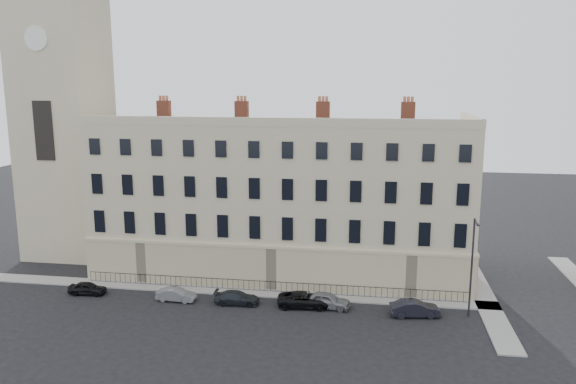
{
  "coord_description": "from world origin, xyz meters",
  "views": [
    {
      "loc": [
        3.04,
        -42.16,
        18.91
      ],
      "look_at": [
        -5.09,
        10.0,
        8.45
      ],
      "focal_mm": 35.0,
      "sensor_mm": 36.0,
      "label": 1
    }
  ],
  "objects_px": {
    "car_b": "(176,295)",
    "car_e": "(327,300)",
    "car_a": "(88,288)",
    "car_f": "(415,308)",
    "streetlamp": "(472,263)",
    "car_c": "(237,298)",
    "car_d": "(304,300)"
  },
  "relations": [
    {
      "from": "car_b",
      "to": "car_d",
      "type": "height_order",
      "value": "car_d"
    },
    {
      "from": "streetlamp",
      "to": "car_d",
      "type": "bearing_deg",
      "value": 179.77
    },
    {
      "from": "car_b",
      "to": "car_c",
      "type": "xyz_separation_m",
      "value": [
        5.43,
        0.12,
        0.0
      ]
    },
    {
      "from": "car_d",
      "to": "streetlamp",
      "type": "xyz_separation_m",
      "value": [
        13.52,
        -0.03,
        3.94
      ]
    },
    {
      "from": "car_e",
      "to": "streetlamp",
      "type": "distance_m",
      "value": 12.23
    },
    {
      "from": "car_a",
      "to": "car_c",
      "type": "relative_size",
      "value": 0.86
    },
    {
      "from": "car_f",
      "to": "streetlamp",
      "type": "bearing_deg",
      "value": -92.16
    },
    {
      "from": "car_b",
      "to": "car_e",
      "type": "xyz_separation_m",
      "value": [
        13.19,
        0.49,
        0.1
      ]
    },
    {
      "from": "car_c",
      "to": "car_d",
      "type": "distance_m",
      "value": 5.84
    },
    {
      "from": "car_e",
      "to": "streetlamp",
      "type": "bearing_deg",
      "value": -83.61
    },
    {
      "from": "car_d",
      "to": "car_e",
      "type": "relative_size",
      "value": 1.16
    },
    {
      "from": "car_d",
      "to": "car_c",
      "type": "bearing_deg",
      "value": 89.1
    },
    {
      "from": "car_b",
      "to": "car_f",
      "type": "relative_size",
      "value": 0.85
    },
    {
      "from": "streetlamp",
      "to": "car_c",
      "type": "bearing_deg",
      "value": -179.29
    },
    {
      "from": "car_d",
      "to": "streetlamp",
      "type": "relative_size",
      "value": 0.56
    },
    {
      "from": "car_e",
      "to": "streetlamp",
      "type": "relative_size",
      "value": 0.48
    },
    {
      "from": "car_b",
      "to": "car_e",
      "type": "relative_size",
      "value": 0.87
    },
    {
      "from": "car_c",
      "to": "car_d",
      "type": "bearing_deg",
      "value": -90.28
    },
    {
      "from": "car_b",
      "to": "car_d",
      "type": "xyz_separation_m",
      "value": [
        11.26,
        0.42,
        0.07
      ]
    },
    {
      "from": "car_a",
      "to": "car_c",
      "type": "xyz_separation_m",
      "value": [
        13.88,
        -0.11,
        -0.0
      ]
    },
    {
      "from": "car_a",
      "to": "car_e",
      "type": "height_order",
      "value": "car_e"
    },
    {
      "from": "car_a",
      "to": "car_b",
      "type": "bearing_deg",
      "value": -94.5
    },
    {
      "from": "car_f",
      "to": "streetlamp",
      "type": "relative_size",
      "value": 0.49
    },
    {
      "from": "car_b",
      "to": "car_e",
      "type": "bearing_deg",
      "value": -85.63
    },
    {
      "from": "car_c",
      "to": "car_b",
      "type": "bearing_deg",
      "value": 88.03
    },
    {
      "from": "car_b",
      "to": "car_c",
      "type": "relative_size",
      "value": 0.88
    },
    {
      "from": "car_a",
      "to": "streetlamp",
      "type": "xyz_separation_m",
      "value": [
        33.23,
        0.15,
        4.0
      ]
    },
    {
      "from": "car_b",
      "to": "streetlamp",
      "type": "height_order",
      "value": "streetlamp"
    },
    {
      "from": "car_f",
      "to": "streetlamp",
      "type": "distance_m",
      "value": 5.87
    },
    {
      "from": "car_c",
      "to": "car_f",
      "type": "bearing_deg",
      "value": -94.25
    },
    {
      "from": "car_e",
      "to": "car_f",
      "type": "distance_m",
      "value": 7.27
    },
    {
      "from": "car_c",
      "to": "car_e",
      "type": "xyz_separation_m",
      "value": [
        7.75,
        0.37,
        0.1
      ]
    }
  ]
}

